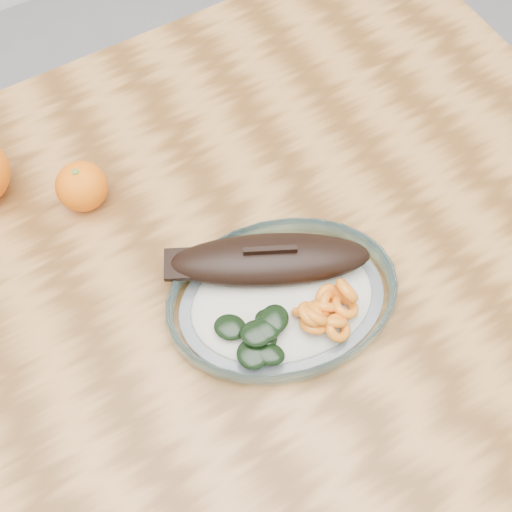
# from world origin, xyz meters

# --- Properties ---
(ground) EXTENTS (3.00, 3.00, 0.00)m
(ground) POSITION_xyz_m (0.00, 0.00, 0.00)
(ground) COLOR slate
(ground) RESTS_ON ground
(dining_table) EXTENTS (1.20, 0.80, 0.75)m
(dining_table) POSITION_xyz_m (0.00, 0.00, 0.65)
(dining_table) COLOR brown
(dining_table) RESTS_ON ground
(plated_meal) EXTENTS (0.59, 0.59, 0.08)m
(plated_meal) POSITION_xyz_m (0.10, -0.07, 0.77)
(plated_meal) COLOR white
(plated_meal) RESTS_ON dining_table
(orange_right) EXTENTS (0.06, 0.06, 0.06)m
(orange_right) POSITION_xyz_m (-0.04, 0.17, 0.78)
(orange_right) COLOR #E43904
(orange_right) RESTS_ON dining_table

